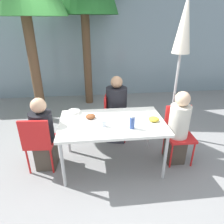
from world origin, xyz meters
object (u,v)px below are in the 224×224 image
object	(u,v)px
drinking_cup	(104,123)
chair_left	(39,140)
salad_bowl	(74,112)
chair_far	(112,113)
person_far	(116,112)
person_right	(178,130)
closed_umbrella	(183,37)
chair_right	(178,129)
bottle	(132,123)
person_left	(43,136)

from	to	relation	value
drinking_cup	chair_left	bearing A→B (deg)	172.91
salad_bowl	drinking_cup	bearing A→B (deg)	-47.60
chair_far	person_far	xyz separation A→B (m)	(0.07, -0.07, 0.05)
chair_far	salad_bowl	world-z (taller)	chair_far
person_right	closed_umbrella	world-z (taller)	closed_umbrella
closed_umbrella	salad_bowl	xyz separation A→B (m)	(-1.77, -0.38, -1.05)
chair_left	chair_right	xyz separation A→B (m)	(2.11, 0.06, 0.00)
closed_umbrella	bottle	distance (m)	1.68
person_far	person_right	bearing A→B (deg)	61.72
drinking_cup	salad_bowl	distance (m)	0.63
chair_right	bottle	size ratio (longest dim) A/B	4.89
drinking_cup	person_left	bearing A→B (deg)	167.61
chair_left	bottle	world-z (taller)	bottle
chair_left	drinking_cup	distance (m)	0.97
closed_umbrella	bottle	xyz separation A→B (m)	(-0.97, -0.95, -0.99)
chair_right	person_far	world-z (taller)	person_far
person_far	drinking_cup	world-z (taller)	person_far
person_left	chair_right	world-z (taller)	person_left
person_right	chair_right	bearing A→B (deg)	-122.03
person_far	chair_left	bearing A→B (deg)	-46.93
chair_left	chair_far	world-z (taller)	same
person_left	person_right	xyz separation A→B (m)	(2.00, -0.09, 0.03)
person_right	closed_umbrella	bearing A→B (deg)	-104.73
chair_far	bottle	bearing A→B (deg)	21.34
person_far	bottle	xyz separation A→B (m)	(0.09, -0.93, 0.27)
drinking_cup	person_right	bearing A→B (deg)	5.10
drinking_cup	person_far	bearing A→B (deg)	70.90
person_right	bottle	world-z (taller)	person_right
person_far	chair_right	bearing A→B (deg)	66.56
chair_right	closed_umbrella	xyz separation A→B (m)	(0.16, 0.67, 1.31)
chair_left	closed_umbrella	xyz separation A→B (m)	(2.27, 0.73, 1.31)
closed_umbrella	bottle	size ratio (longest dim) A/B	13.66
closed_umbrella	chair_far	bearing A→B (deg)	177.43
chair_left	drinking_cup	world-z (taller)	chair_left
person_left	salad_bowl	xyz separation A→B (m)	(0.44, 0.28, 0.24)
chair_far	drinking_cup	world-z (taller)	chair_far
chair_right	salad_bowl	size ratio (longest dim) A/B	4.95
drinking_cup	chair_far	bearing A→B (deg)	76.18
chair_left	person_right	world-z (taller)	person_right
person_left	chair_left	bearing A→B (deg)	-122.03
bottle	drinking_cup	xyz separation A→B (m)	(-0.37, 0.10, -0.04)
chair_far	drinking_cup	bearing A→B (deg)	-1.24
person_left	salad_bowl	world-z (taller)	person_left
chair_left	closed_umbrella	world-z (taller)	closed_umbrella
person_far	salad_bowl	xyz separation A→B (m)	(-0.72, -0.36, 0.20)
person_right	closed_umbrella	size ratio (longest dim) A/B	0.48
salad_bowl	chair_right	bearing A→B (deg)	-10.16
person_far	salad_bowl	distance (m)	0.83
chair_left	person_right	size ratio (longest dim) A/B	0.75
chair_left	chair_right	distance (m)	2.11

